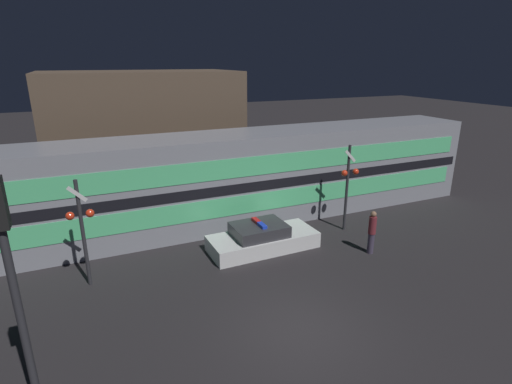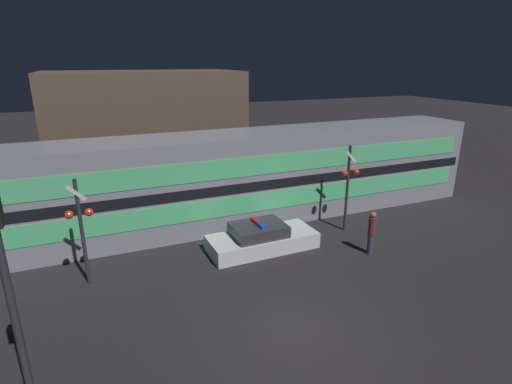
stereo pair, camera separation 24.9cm
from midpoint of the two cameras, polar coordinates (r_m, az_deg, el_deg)
The scene contains 8 objects.
ground_plane at distance 11.99m, azimuth 5.45°, elevation -19.11°, with size 120.00×120.00×0.00m, color #262326.
train at distance 18.69m, azimuth -1.24°, elevation 2.20°, with size 23.31×3.00×4.16m.
police_car at distance 16.14m, azimuth 0.43°, elevation -6.68°, with size 4.39×1.86×1.21m.
pedestrian at distance 16.23m, azimuth 15.80°, elevation -5.50°, with size 0.30×0.30×1.76m.
crossing_signal_near at distance 17.70m, azimuth 12.63°, elevation 1.46°, with size 0.86×0.34×3.87m.
crossing_signal_far at distance 14.14m, azimuth -24.09°, elevation -4.41°, with size 0.86×0.34×3.72m.
traffic_light_corner at distance 8.44m, azimuth -32.24°, elevation -10.45°, with size 0.30×0.46×5.46m.
building_left at distance 24.08m, azimuth -15.99°, elevation 8.26°, with size 10.44×5.82×6.70m.
Camera 1 is at (-4.95, -8.16, 7.27)m, focal length 28.00 mm.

